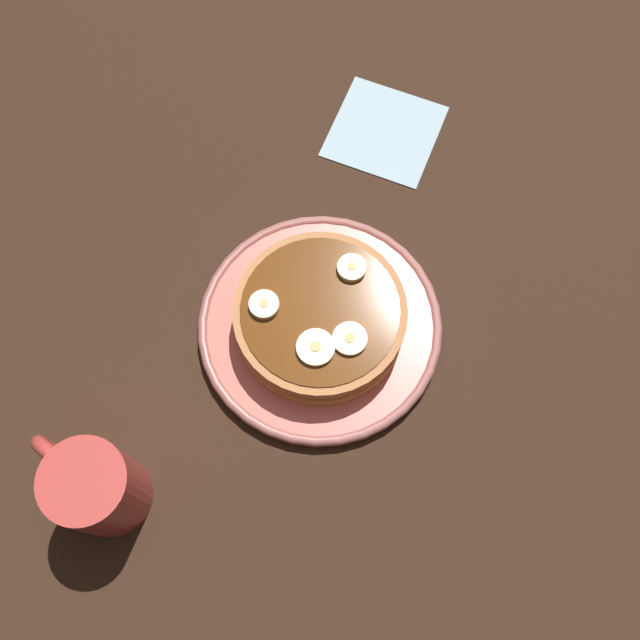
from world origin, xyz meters
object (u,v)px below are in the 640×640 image
(banana_slice_0, at_px, (264,305))
(banana_slice_3, at_px, (349,266))
(coffee_mug, at_px, (94,486))
(napkin, at_px, (385,131))
(banana_slice_1, at_px, (350,339))
(banana_slice_2, at_px, (316,348))
(plate, at_px, (320,326))
(pancake_stack, at_px, (322,316))

(banana_slice_0, distance_m, banana_slice_3, 0.09)
(coffee_mug, relative_size, napkin, 0.98)
(banana_slice_1, xyz_separation_m, banana_slice_2, (0.02, 0.02, 0.00))
(banana_slice_2, bearing_deg, plate, -60.05)
(banana_slice_1, bearing_deg, pancake_stack, -14.09)
(coffee_mug, bearing_deg, napkin, -87.93)
(banana_slice_1, bearing_deg, banana_slice_3, -54.55)
(plate, height_order, banana_slice_3, banana_slice_3)
(banana_slice_2, bearing_deg, pancake_stack, -62.67)
(napkin, bearing_deg, plate, 108.87)
(banana_slice_0, bearing_deg, banana_slice_3, -117.82)
(pancake_stack, distance_m, banana_slice_2, 0.04)
(pancake_stack, bearing_deg, plate, 59.13)
(pancake_stack, xyz_separation_m, banana_slice_0, (0.04, 0.03, 0.02))
(plate, bearing_deg, coffee_mug, 75.88)
(banana_slice_0, height_order, banana_slice_2, banana_slice_0)
(plate, height_order, banana_slice_2, banana_slice_2)
(plate, relative_size, pancake_stack, 1.42)
(pancake_stack, relative_size, coffee_mug, 1.54)
(banana_slice_2, bearing_deg, napkin, -69.63)
(banana_slice_1, bearing_deg, coffee_mug, 66.93)
(banana_slice_3, bearing_deg, coffee_mug, 78.75)
(pancake_stack, bearing_deg, banana_slice_1, 165.91)
(plate, xyz_separation_m, coffee_mug, (0.06, 0.24, 0.04))
(coffee_mug, bearing_deg, banana_slice_2, -110.85)
(banana_slice_3, relative_size, coffee_mug, 0.25)
(banana_slice_1, distance_m, banana_slice_3, 0.07)
(plate, bearing_deg, banana_slice_3, -86.95)
(plate, distance_m, napkin, 0.24)
(banana_slice_2, distance_m, napkin, 0.28)
(banana_slice_0, xyz_separation_m, banana_slice_2, (-0.06, 0.01, -0.00))
(banana_slice_2, relative_size, napkin, 0.32)
(banana_slice_0, bearing_deg, banana_slice_2, 175.03)
(banana_slice_3, bearing_deg, napkin, -67.01)
(plate, xyz_separation_m, napkin, (0.08, -0.22, -0.01))
(napkin, bearing_deg, banana_slice_1, 116.36)
(pancake_stack, height_order, banana_slice_0, banana_slice_0)
(banana_slice_0, xyz_separation_m, napkin, (0.03, -0.25, -0.05))
(banana_slice_1, distance_m, napkin, 0.26)
(banana_slice_0, xyz_separation_m, banana_slice_3, (-0.04, -0.08, -0.00))
(plate, relative_size, coffee_mug, 2.18)
(banana_slice_0, height_order, banana_slice_1, banana_slice_0)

